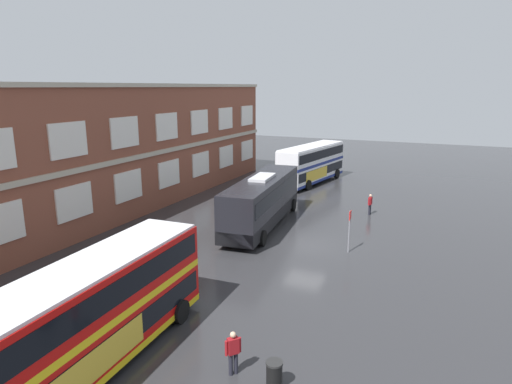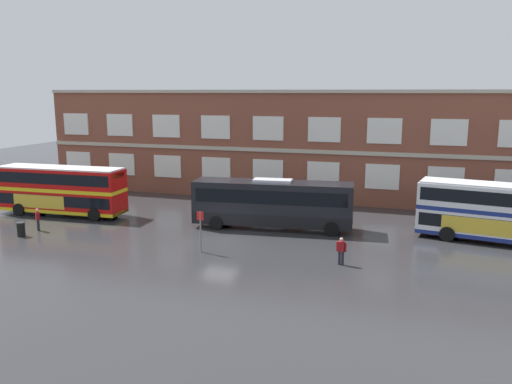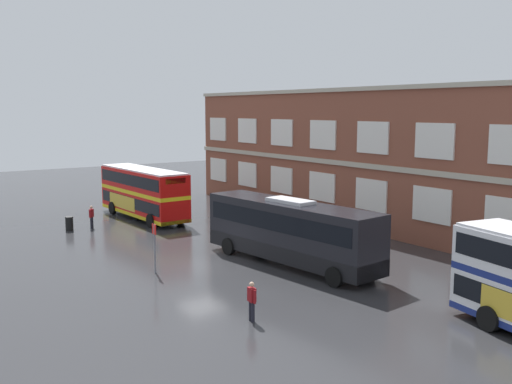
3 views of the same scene
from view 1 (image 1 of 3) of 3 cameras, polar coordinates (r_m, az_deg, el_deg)
name	(u,v)px [view 1 (image 1 of 3)]	position (r m, az deg, el deg)	size (l,w,h in m)	color
ground_plane	(277,241)	(29.94, 2.74, -6.35)	(120.00, 120.00, 0.00)	#2B2B2D
brick_terminal_building	(85,153)	(37.04, -21.25, 4.69)	(47.55, 8.19, 10.42)	brown
double_decker_near	(93,313)	(17.58, -20.37, -14.53)	(11.10, 3.22, 4.07)	red
double_decker_middle	(312,163)	(47.63, 7.25, 3.72)	(11.27, 4.36, 4.07)	silver
touring_coach	(262,201)	(32.57, 0.84, -1.16)	(12.20, 3.88, 3.80)	black
waiting_passenger	(233,351)	(16.77, -2.98, -19.91)	(0.56, 0.48, 1.70)	black
second_passenger	(370,203)	(36.82, 14.57, -1.45)	(0.64, 0.29, 1.70)	black
bus_stand_flag	(349,227)	(28.03, 12.03, -4.50)	(0.44, 0.10, 2.70)	slate
station_litter_bin	(274,375)	(16.37, 2.38, -22.61)	(0.60, 0.60, 1.03)	black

